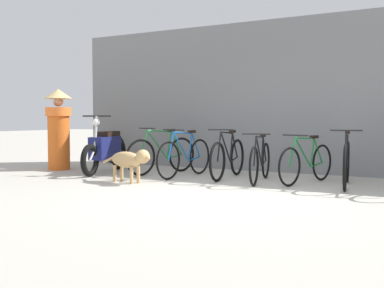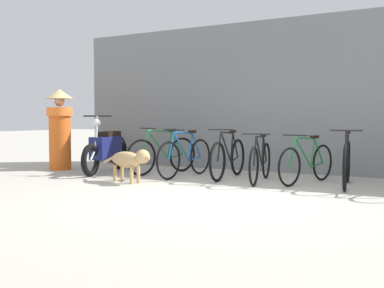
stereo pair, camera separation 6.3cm
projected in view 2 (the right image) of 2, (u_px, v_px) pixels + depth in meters
name	position (u px, v px, depth m)	size (l,w,h in m)	color
ground_plane	(220.00, 197.00, 6.10)	(60.00, 60.00, 0.00)	#B7B2A5
shop_wall_back	(288.00, 96.00, 8.84)	(9.65, 0.20, 3.03)	slate
bicycle_0	(163.00, 155.00, 8.68)	(0.62, 1.65, 0.90)	black
bicycle_1	(185.00, 157.00, 8.21)	(0.46, 1.67, 0.88)	black
bicycle_2	(228.00, 158.00, 7.99)	(0.46, 1.68, 0.89)	black
bicycle_3	(260.00, 161.00, 7.53)	(0.46, 1.65, 0.83)	black
bicycle_4	(307.00, 163.00, 7.36)	(0.59, 1.57, 0.81)	black
bicycle_5	(347.00, 163.00, 7.02)	(0.46, 1.72, 0.90)	black
motorcycle	(106.00, 150.00, 8.83)	(0.61, 1.85, 1.13)	black
stray_dog	(129.00, 160.00, 7.44)	(1.17, 0.46, 0.57)	tan
person_in_robes	(60.00, 126.00, 9.38)	(0.79, 0.79, 1.68)	orange
spare_tire_right	(115.00, 149.00, 10.60)	(0.71, 0.10, 0.71)	black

